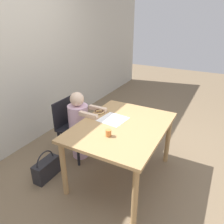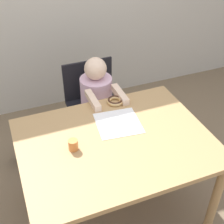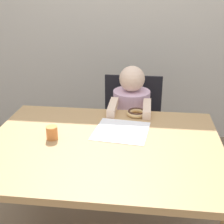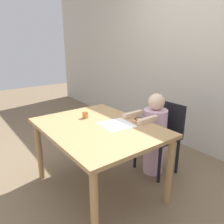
% 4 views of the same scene
% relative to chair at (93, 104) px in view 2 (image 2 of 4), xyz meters
% --- Properties ---
extents(ground_plane, '(12.00, 12.00, 0.00)m').
position_rel_chair_xyz_m(ground_plane, '(-0.11, -0.79, -0.45)').
color(ground_plane, '#7A664C').
extents(dining_table, '(1.24, 0.95, 0.71)m').
position_rel_chair_xyz_m(dining_table, '(-0.11, -0.79, 0.17)').
color(dining_table, tan).
rests_on(dining_table, ground_plane).
extents(chair, '(0.45, 0.37, 0.82)m').
position_rel_chair_xyz_m(chair, '(0.00, 0.00, 0.00)').
color(chair, black).
rests_on(chair, ground_plane).
extents(child_figure, '(0.28, 0.50, 0.96)m').
position_rel_chair_xyz_m(child_figure, '(-0.00, -0.11, 0.02)').
color(child_figure, silver).
rests_on(child_figure, ground_plane).
extents(donut, '(0.13, 0.13, 0.03)m').
position_rel_chair_xyz_m(donut, '(0.05, -0.40, 0.28)').
color(donut, '#DBB270').
rests_on(donut, dining_table).
extents(napkin, '(0.33, 0.33, 0.00)m').
position_rel_chair_xyz_m(napkin, '(-0.02, -0.64, 0.26)').
color(napkin, white).
rests_on(napkin, dining_table).
extents(handbag, '(0.34, 0.14, 0.38)m').
position_rel_chair_xyz_m(handbag, '(-0.57, -0.00, -0.32)').
color(handbag, '#232328').
rests_on(handbag, ground_plane).
extents(cup, '(0.06, 0.06, 0.07)m').
position_rel_chair_xyz_m(cup, '(-0.38, -0.77, 0.30)').
color(cup, orange).
rests_on(cup, dining_table).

